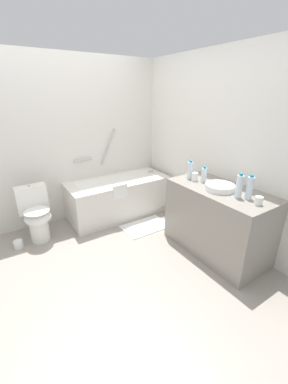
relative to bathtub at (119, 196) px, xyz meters
name	(u,v)px	position (x,y,z in m)	size (l,w,h in m)	color
ground_plane	(105,261)	(-0.70, -0.98, -0.31)	(4.09, 4.09, 0.00)	#9E9389
wall_back_tiled	(60,143)	(-0.70, 0.38, 0.85)	(3.49, 0.10, 2.32)	silver
wall_right_mirror	(211,147)	(0.89, -0.98, 0.85)	(0.10, 3.02, 2.32)	silver
bathtub	(119,196)	(0.00, 0.00, 0.00)	(1.57, 0.67, 1.31)	silver
toilet	(36,214)	(-1.24, -0.07, 0.05)	(0.38, 0.47, 0.73)	white
vanity_counter	(217,221)	(0.53, -1.51, 0.10)	(0.61, 1.21, 0.82)	gray
sink_basin	(220,187)	(0.49, -1.52, 0.54)	(0.32, 0.32, 0.07)	white
sink_faucet	(231,184)	(0.67, -1.52, 0.54)	(0.14, 0.15, 0.06)	#A1A1A6
water_bottle_0	(250,188)	(0.54, -1.84, 0.63)	(0.07, 0.07, 0.26)	silver
water_bottle_1	(190,170)	(0.47, -1.06, 0.62)	(0.07, 0.07, 0.24)	silver
water_bottle_2	(239,186)	(0.48, -1.77, 0.63)	(0.07, 0.07, 0.26)	silver
water_bottle_3	(204,175)	(0.53, -1.24, 0.60)	(0.07, 0.07, 0.19)	silver
drinking_glass_0	(259,201)	(0.50, -1.98, 0.55)	(0.07, 0.07, 0.08)	white
drinking_glass_1	(195,177)	(0.47, -1.15, 0.56)	(0.07, 0.07, 0.10)	white
bath_mat	(145,226)	(0.12, -0.58, -0.31)	(0.66, 0.42, 0.01)	white
toilet_paper_roll	(18,244)	(-1.51, -0.14, -0.26)	(0.11, 0.11, 0.10)	white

